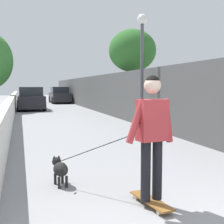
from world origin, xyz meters
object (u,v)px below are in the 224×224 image
object	(u,v)px
car_near	(31,99)
car_far	(60,95)
lamp_post	(142,51)
tree_right_mid	(132,51)
person_skateboarder	(152,128)
skateboard	(151,201)
dog	(60,168)

from	to	relation	value
car_near	car_far	world-z (taller)	same
lamp_post	car_near	bearing A→B (deg)	17.97
car_far	tree_right_mid	bearing A→B (deg)	-171.90
tree_right_mid	car_near	xyz separation A→B (m)	(6.20, 4.94, -2.71)
lamp_post	person_skateboarder	size ratio (longest dim) A/B	2.52
tree_right_mid	car_far	xyz separation A→B (m)	(14.14, 2.01, -2.71)
person_skateboarder	tree_right_mid	bearing A→B (deg)	-19.58
tree_right_mid	skateboard	world-z (taller)	tree_right_mid
tree_right_mid	person_skateboarder	xyz separation A→B (m)	(-11.28, 4.01, -2.38)
lamp_post	dog	world-z (taller)	lamp_post
car_near	car_far	xyz separation A→B (m)	(7.94, -2.93, 0.00)
tree_right_mid	person_skateboarder	distance (m)	12.20
skateboard	dog	world-z (taller)	dog
tree_right_mid	person_skateboarder	world-z (taller)	tree_right_mid
person_skateboarder	dog	distance (m)	1.77
tree_right_mid	car_near	size ratio (longest dim) A/B	1.16
car_near	car_far	distance (m)	8.47
skateboard	car_far	xyz separation A→B (m)	(25.42, -2.00, 0.65)
skateboard	person_skateboarder	size ratio (longest dim) A/B	0.50
dog	car_far	distance (m)	24.41
car_far	person_skateboarder	bearing A→B (deg)	175.50
tree_right_mid	car_far	world-z (taller)	tree_right_mid
lamp_post	car_near	size ratio (longest dim) A/B	1.06
skateboard	car_near	bearing A→B (deg)	3.05
skateboard	person_skateboarder	distance (m)	0.98
car_near	car_far	size ratio (longest dim) A/B	0.91
skateboard	car_near	size ratio (longest dim) A/B	0.21
tree_right_mid	lamp_post	bearing A→B (deg)	163.23
tree_right_mid	skateboard	bearing A→B (deg)	160.42
car_near	car_far	bearing A→B (deg)	-20.26
car_near	dog	bearing A→B (deg)	179.62
lamp_post	skateboard	size ratio (longest dim) A/B	5.06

